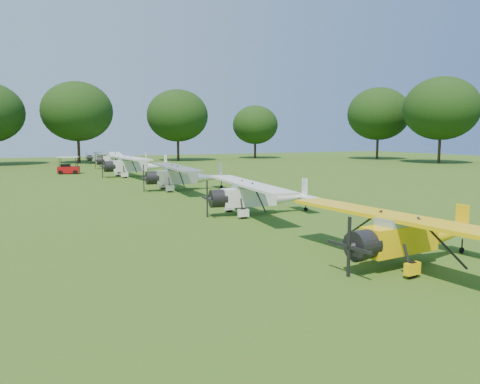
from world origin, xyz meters
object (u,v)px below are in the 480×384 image
object	(u,v)px
aircraft_2	(409,232)
golf_cart	(68,168)
aircraft_3	(257,194)
aircraft_6	(120,159)
aircraft_4	(182,175)
aircraft_5	(134,164)
aircraft_7	(104,157)

from	to	relation	value
aircraft_2	golf_cart	xyz separation A→B (m)	(-6.71, 45.43, -0.47)
aircraft_3	aircraft_6	xyz separation A→B (m)	(0.42, 39.83, 0.12)
aircraft_4	aircraft_5	bearing A→B (deg)	96.39
aircraft_5	golf_cart	distance (m)	9.10
aircraft_3	aircraft_4	world-z (taller)	aircraft_4
aircraft_5	aircraft_2	bearing A→B (deg)	-92.57
golf_cart	aircraft_5	bearing A→B (deg)	-32.26
aircraft_3	aircraft_4	distance (m)	13.05
aircraft_7	golf_cart	bearing A→B (deg)	-109.36
aircraft_5	aircraft_3	bearing A→B (deg)	-92.04
aircraft_3	aircraft_7	distance (m)	52.15
aircraft_5	aircraft_7	xyz separation A→B (m)	(1.04, 24.95, -0.29)
aircraft_5	aircraft_6	distance (m)	12.68
aircraft_2	golf_cart	distance (m)	45.92
aircraft_3	aircraft_4	size ratio (longest dim) A/B	0.93
aircraft_3	aircraft_4	bearing A→B (deg)	95.90
aircraft_6	aircraft_7	xyz separation A→B (m)	(-0.04, 12.32, -0.21)
golf_cart	aircraft_4	bearing A→B (deg)	-56.75
golf_cart	aircraft_2	bearing A→B (deg)	-66.38
aircraft_7	aircraft_2	bearing A→B (deg)	-88.36
aircraft_2	golf_cart	world-z (taller)	golf_cart
aircraft_4	aircraft_6	world-z (taller)	aircraft_6
aircraft_2	aircraft_3	bearing A→B (deg)	84.60
aircraft_4	golf_cart	distance (m)	21.92
aircraft_5	aircraft_6	world-z (taller)	aircraft_5
aircraft_6	golf_cart	xyz separation A→B (m)	(-7.21, -5.94, -0.63)
aircraft_2	aircraft_3	distance (m)	11.54
aircraft_2	aircraft_7	size ratio (longest dim) A/B	1.06
aircraft_5	aircraft_6	bearing A→B (deg)	81.69
aircraft_2	aircraft_6	world-z (taller)	aircraft_6
golf_cart	aircraft_6	bearing A→B (deg)	54.73
aircraft_6	aircraft_4	bearing A→B (deg)	-81.53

